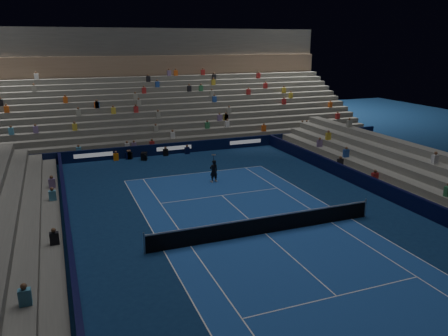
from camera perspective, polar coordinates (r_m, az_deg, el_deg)
The scene contains 9 objects.
ground at distance 23.68m, azimuth 5.33°, elevation -8.43°, with size 90.00×90.00×0.00m, color #0D2750.
court_surface at distance 23.68m, azimuth 5.33°, elevation -8.42°, with size 10.97×23.77×0.01m, color #1C489D.
sponsor_barrier_far at distance 40.05m, azimuth -6.50°, elevation 2.55°, with size 44.00×0.25×1.00m, color black.
sponsor_barrier_east at distance 28.91m, azimuth 22.89°, elevation -4.00°, with size 0.25×37.00×1.00m, color black.
sponsor_barrier_west at distance 21.34m, azimuth -19.12°, elevation -10.71°, with size 0.25×37.00×1.00m, color #080933.
grandstand_main at distance 48.54m, azimuth -9.51°, elevation 8.26°, with size 44.00×15.20×11.20m.
tennis_net at distance 23.48m, azimuth 5.36°, elevation -7.31°, with size 12.90×0.10×1.10m.
tennis_player at distance 31.66m, azimuth -1.33°, elevation -0.39°, with size 0.60×0.39×1.64m, color black.
broadcast_camera at distance 38.32m, azimuth -10.26°, elevation 1.52°, with size 0.66×1.03×0.65m.
Camera 1 is at (-9.80, -19.20, 9.79)m, focal length 35.43 mm.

